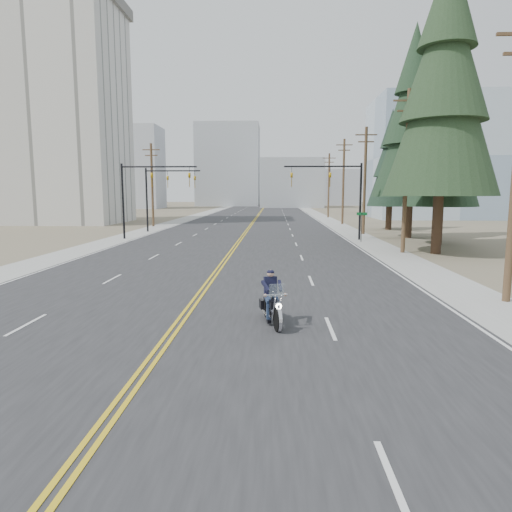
% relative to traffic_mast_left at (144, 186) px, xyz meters
% --- Properties ---
extents(ground_plane, '(400.00, 400.00, 0.00)m').
position_rel_traffic_mast_left_xyz_m(ground_plane, '(8.98, -32.00, -4.94)').
color(ground_plane, '#776D56').
rests_on(ground_plane, ground).
extents(road, '(20.00, 200.00, 0.01)m').
position_rel_traffic_mast_left_xyz_m(road, '(8.98, 38.00, -4.93)').
color(road, '#303033').
rests_on(road, ground).
extents(sidewalk_left, '(3.00, 200.00, 0.01)m').
position_rel_traffic_mast_left_xyz_m(sidewalk_left, '(-2.52, 38.00, -4.93)').
color(sidewalk_left, '#A5A5A0').
rests_on(sidewalk_left, ground).
extents(sidewalk_right, '(3.00, 200.00, 0.01)m').
position_rel_traffic_mast_left_xyz_m(sidewalk_right, '(20.48, 38.00, -4.93)').
color(sidewalk_right, '#A5A5A0').
rests_on(sidewalk_right, ground).
extents(traffic_mast_left, '(7.10, 0.26, 7.00)m').
position_rel_traffic_mast_left_xyz_m(traffic_mast_left, '(0.00, 0.00, 0.00)').
color(traffic_mast_left, black).
rests_on(traffic_mast_left, ground).
extents(traffic_mast_right, '(7.10, 0.26, 7.00)m').
position_rel_traffic_mast_left_xyz_m(traffic_mast_right, '(17.95, 0.00, 0.00)').
color(traffic_mast_right, black).
rests_on(traffic_mast_right, ground).
extents(traffic_mast_far, '(6.10, 0.26, 7.00)m').
position_rel_traffic_mast_left_xyz_m(traffic_mast_far, '(-0.33, 8.00, -0.06)').
color(traffic_mast_far, black).
rests_on(traffic_mast_far, ground).
extents(street_sign, '(0.90, 0.06, 2.62)m').
position_rel_traffic_mast_left_xyz_m(street_sign, '(19.78, -2.00, -3.13)').
color(street_sign, black).
rests_on(street_sign, ground).
extents(utility_pole_b, '(2.20, 0.30, 11.50)m').
position_rel_traffic_mast_left_xyz_m(utility_pole_b, '(21.48, -9.00, 1.05)').
color(utility_pole_b, brown).
rests_on(utility_pole_b, ground).
extents(utility_pole_c, '(2.20, 0.30, 11.00)m').
position_rel_traffic_mast_left_xyz_m(utility_pole_c, '(21.48, 6.00, 0.79)').
color(utility_pole_c, brown).
rests_on(utility_pole_c, ground).
extents(utility_pole_d, '(2.20, 0.30, 11.50)m').
position_rel_traffic_mast_left_xyz_m(utility_pole_d, '(21.48, 21.00, 1.05)').
color(utility_pole_d, brown).
rests_on(utility_pole_d, ground).
extents(utility_pole_e, '(2.20, 0.30, 11.00)m').
position_rel_traffic_mast_left_xyz_m(utility_pole_e, '(21.48, 38.00, 0.79)').
color(utility_pole_e, brown).
rests_on(utility_pole_e, ground).
extents(utility_pole_left, '(2.20, 0.30, 10.50)m').
position_rel_traffic_mast_left_xyz_m(utility_pole_left, '(-3.52, 16.00, 0.54)').
color(utility_pole_left, brown).
rests_on(utility_pole_left, ground).
extents(apartment_block, '(18.00, 14.00, 30.00)m').
position_rel_traffic_mast_left_xyz_m(apartment_block, '(-19.02, 23.00, 10.06)').
color(apartment_block, silver).
rests_on(apartment_block, ground).
extents(glass_building, '(24.00, 16.00, 20.00)m').
position_rel_traffic_mast_left_xyz_m(glass_building, '(40.98, 38.00, 5.06)').
color(glass_building, '#9EB5CC').
rests_on(glass_building, ground).
extents(haze_bldg_a, '(14.00, 12.00, 22.00)m').
position_rel_traffic_mast_left_xyz_m(haze_bldg_a, '(-26.02, 83.00, 6.06)').
color(haze_bldg_a, '#B7BCC6').
rests_on(haze_bldg_a, ground).
extents(haze_bldg_b, '(18.00, 14.00, 14.00)m').
position_rel_traffic_mast_left_xyz_m(haze_bldg_b, '(16.98, 93.00, 2.06)').
color(haze_bldg_b, '#ADB2B7').
rests_on(haze_bldg_b, ground).
extents(haze_bldg_c, '(16.00, 12.00, 18.00)m').
position_rel_traffic_mast_left_xyz_m(haze_bldg_c, '(48.98, 78.00, 4.06)').
color(haze_bldg_c, '#B7BCC6').
rests_on(haze_bldg_c, ground).
extents(haze_bldg_d, '(20.00, 15.00, 26.00)m').
position_rel_traffic_mast_left_xyz_m(haze_bldg_d, '(-3.02, 108.00, 8.06)').
color(haze_bldg_d, '#ADB2B7').
rests_on(haze_bldg_d, ground).
extents(haze_bldg_e, '(14.00, 14.00, 12.00)m').
position_rel_traffic_mast_left_xyz_m(haze_bldg_e, '(33.98, 118.00, 1.06)').
color(haze_bldg_e, '#B7BCC6').
rests_on(haze_bldg_e, ground).
extents(haze_bldg_f, '(12.00, 12.00, 16.00)m').
position_rel_traffic_mast_left_xyz_m(haze_bldg_f, '(-41.02, 98.00, 3.06)').
color(haze_bldg_f, '#ADB2B7').
rests_on(haze_bldg_f, ground).
extents(motorcyclist, '(1.46, 2.46, 1.79)m').
position_rel_traffic_mast_left_xyz_m(motorcyclist, '(12.10, -27.55, -4.04)').
color(motorcyclist, black).
rests_on(motorcyclist, ground).
extents(conifer_near, '(7.79, 7.79, 20.63)m').
position_rel_traffic_mast_left_xyz_m(conifer_near, '(23.72, -9.35, 6.91)').
color(conifer_near, '#382619').
rests_on(conifer_near, ground).
extents(conifer_mid, '(6.06, 6.06, 16.15)m').
position_rel_traffic_mast_left_xyz_m(conifer_mid, '(25.85, -3.60, 4.33)').
color(conifer_mid, '#382619').
rests_on(conifer_mid, ground).
extents(conifer_tall, '(7.13, 7.13, 19.80)m').
position_rel_traffic_mast_left_xyz_m(conifer_tall, '(25.05, 2.27, 6.44)').
color(conifer_tall, '#382619').
rests_on(conifer_tall, ground).
extents(conifer_far, '(5.17, 5.17, 13.86)m').
position_rel_traffic_mast_left_xyz_m(conifer_far, '(25.58, 12.05, 3.01)').
color(conifer_far, '#382619').
rests_on(conifer_far, ground).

